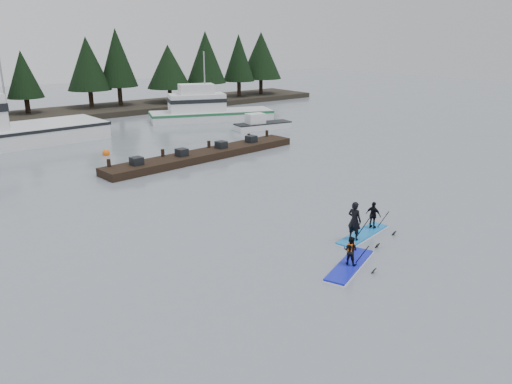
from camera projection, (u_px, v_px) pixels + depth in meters
ground at (348, 253)px, 20.24m from camera, size 160.00×160.00×0.00m
far_shore at (39, 116)px, 51.44m from camera, size 70.00×8.00×0.60m
treeline at (39, 119)px, 51.53m from camera, size 60.00×4.00×8.00m
fishing_boat_medium at (208, 115)px, 50.80m from camera, size 12.69×7.70×7.60m
skiff at (263, 126)px, 46.12m from camera, size 5.51×2.45×0.62m
floating_dock at (205, 155)px, 35.42m from camera, size 15.69×3.48×0.52m
buoy_b at (106, 155)px, 36.47m from camera, size 0.53×0.53×0.53m
paddleboard_solo at (350, 258)px, 18.92m from camera, size 3.35×1.94×1.75m
paddleboard_duo at (362, 223)px, 21.67m from camera, size 3.34×1.49×2.27m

